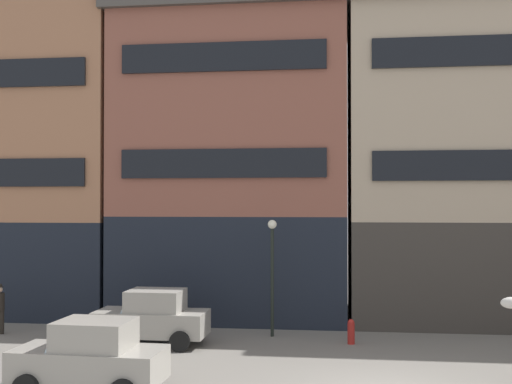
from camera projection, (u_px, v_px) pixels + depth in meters
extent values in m
cube|color=black|center=(44.00, 265.00, 28.02)|extent=(7.45, 6.21, 3.95)
cube|color=#9E6B4C|center=(45.00, 88.00, 28.15)|extent=(7.45, 6.21, 11.79)
cube|color=black|center=(8.00, 173.00, 24.94)|extent=(6.26, 0.12, 1.10)
cube|color=black|center=(9.00, 73.00, 25.01)|extent=(6.26, 0.12, 1.10)
cube|color=black|center=(235.00, 264.00, 26.98)|extent=(9.34, 6.21, 4.19)
cube|color=brown|center=(235.00, 121.00, 27.08)|extent=(9.34, 6.21, 8.09)
cube|color=#47423D|center=(235.00, 21.00, 27.16)|extent=(9.84, 6.71, 0.50)
cube|color=black|center=(222.00, 163.00, 23.91)|extent=(7.85, 0.12, 1.10)
cube|color=black|center=(222.00, 57.00, 23.97)|extent=(7.85, 0.12, 1.10)
cube|color=#38332D|center=(466.00, 270.00, 25.82)|extent=(9.38, 6.21, 4.01)
cube|color=tan|center=(465.00, 119.00, 25.92)|extent=(9.38, 6.21, 8.28)
cube|color=#47423D|center=(464.00, 13.00, 26.00)|extent=(9.88, 6.71, 0.50)
cube|color=black|center=(483.00, 165.00, 22.74)|extent=(7.88, 0.12, 1.10)
cube|color=black|center=(483.00, 50.00, 22.82)|extent=(7.88, 0.12, 1.10)
ellipsoid|color=beige|center=(512.00, 303.00, 16.32)|extent=(0.57, 0.26, 0.30)
cube|color=gray|center=(89.00, 365.00, 15.65)|extent=(3.77, 1.76, 0.80)
cube|color=gray|center=(95.00, 334.00, 15.63)|extent=(1.86, 1.52, 0.70)
cube|color=silver|center=(63.00, 338.00, 15.77)|extent=(0.39, 1.33, 0.56)
cylinder|color=black|center=(59.00, 370.00, 16.66)|extent=(0.67, 0.21, 0.66)
cylinder|color=black|center=(147.00, 374.00, 16.27)|extent=(0.67, 0.21, 0.66)
cube|color=gray|center=(151.00, 323.00, 21.07)|extent=(3.74, 1.68, 0.80)
cube|color=gray|center=(156.00, 300.00, 21.06)|extent=(1.83, 1.48, 0.70)
cube|color=silver|center=(131.00, 304.00, 21.18)|extent=(0.36, 1.32, 0.56)
cylinder|color=black|center=(107.00, 339.00, 20.40)|extent=(0.66, 0.19, 0.66)
cylinder|color=black|center=(125.00, 329.00, 22.07)|extent=(0.66, 0.19, 0.66)
cylinder|color=black|center=(180.00, 342.00, 20.06)|extent=(0.66, 0.19, 0.66)
cylinder|color=black|center=(193.00, 331.00, 21.72)|extent=(0.66, 0.19, 0.66)
cylinder|color=black|center=(2.00, 322.00, 22.79)|extent=(0.16, 0.16, 0.85)
cylinder|color=black|center=(272.00, 283.00, 22.43)|extent=(0.12, 0.12, 3.80)
sphere|color=silver|center=(272.00, 224.00, 22.47)|extent=(0.32, 0.32, 0.32)
cylinder|color=maroon|center=(351.00, 334.00, 21.19)|extent=(0.24, 0.24, 0.70)
sphere|color=maroon|center=(351.00, 322.00, 21.20)|extent=(0.22, 0.22, 0.22)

